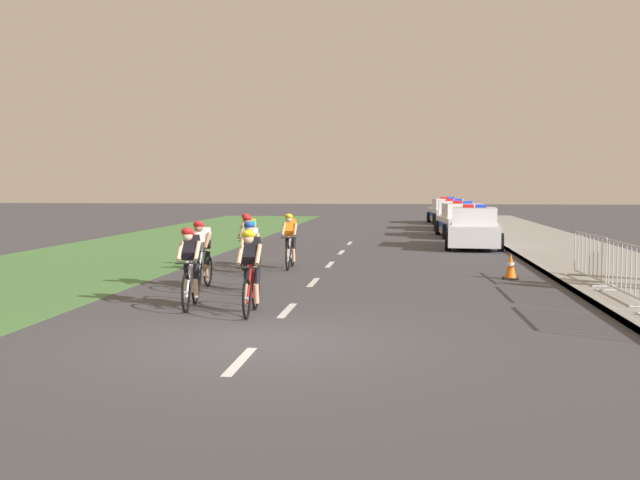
{
  "coord_description": "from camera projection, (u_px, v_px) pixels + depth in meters",
  "views": [
    {
      "loc": [
        2.11,
        -10.68,
        2.3
      ],
      "look_at": [
        0.3,
        5.54,
        1.1
      ],
      "focal_mm": 42.12,
      "sensor_mm": 36.0,
      "label": 1
    }
  ],
  "objects": [
    {
      "name": "grass_verge",
      "position": [
        122.0,
        252.0,
        25.69
      ],
      "size": [
        7.0,
        60.0,
        0.01
      ],
      "primitive_type": "cube",
      "color": "#4C7F42",
      "rests_on": "ground"
    },
    {
      "name": "cyclist_sixth",
      "position": [
        249.0,
        240.0,
        20.63
      ],
      "size": [
        0.43,
        1.72,
        1.56
      ],
      "color": "black",
      "rests_on": "ground"
    },
    {
      "name": "cyclist_second",
      "position": [
        190.0,
        266.0,
        13.95
      ],
      "size": [
        0.45,
        1.72,
        1.56
      ],
      "color": "black",
      "rests_on": "ground"
    },
    {
      "name": "kerb_edge",
      "position": [
        518.0,
        254.0,
        24.22
      ],
      "size": [
        0.16,
        60.0,
        0.13
      ],
      "primitive_type": "cube",
      "color": "#9E9E99",
      "rests_on": "ground"
    },
    {
      "name": "police_car_furthest",
      "position": [
        447.0,
        212.0,
        44.81
      ],
      "size": [
        2.3,
        4.54,
        1.59
      ],
      "color": "silver",
      "rests_on": "ground"
    },
    {
      "name": "police_car_nearest",
      "position": [
        474.0,
        229.0,
        27.38
      ],
      "size": [
        2.28,
        4.53,
        1.59
      ],
      "color": "silver",
      "rests_on": "ground"
    },
    {
      "name": "ground_plane",
      "position": [
        258.0,
        342.0,
        10.99
      ],
      "size": [
        160.0,
        160.0,
        0.0
      ],
      "primitive_type": "plane",
      "color": "#424247"
    },
    {
      "name": "cyclist_fourth",
      "position": [
        251.0,
        255.0,
        16.13
      ],
      "size": [
        0.45,
        1.72,
        1.56
      ],
      "color": "black",
      "rests_on": "ground"
    },
    {
      "name": "lane_markings_centre",
      "position": [
        322.0,
        272.0,
        19.71
      ],
      "size": [
        0.14,
        21.6,
        0.01
      ],
      "color": "white",
      "rests_on": "ground"
    },
    {
      "name": "crowd_barrier_rear",
      "position": [
        589.0,
        258.0,
        17.03
      ],
      "size": [
        0.63,
        2.32,
        1.07
      ],
      "color": "#B7BABF",
      "rests_on": "sidewalk_slab"
    },
    {
      "name": "police_car_second",
      "position": [
        462.0,
        222.0,
        33.24
      ],
      "size": [
        2.25,
        4.52,
        1.59
      ],
      "color": "white",
      "rests_on": "ground"
    },
    {
      "name": "police_car_third",
      "position": [
        454.0,
        216.0,
        38.72
      ],
      "size": [
        2.1,
        4.45,
        1.59
      ],
      "color": "white",
      "rests_on": "ground"
    },
    {
      "name": "traffic_cone_near",
      "position": [
        511.0,
        267.0,
        18.31
      ],
      "size": [
        0.36,
        0.36,
        0.64
      ],
      "color": "black",
      "rests_on": "ground"
    },
    {
      "name": "sidewalk_slab",
      "position": [
        579.0,
        255.0,
        24.01
      ],
      "size": [
        3.95,
        60.0,
        0.12
      ],
      "primitive_type": "cube",
      "color": "gray",
      "rests_on": "ground"
    },
    {
      "name": "cyclist_third",
      "position": [
        202.0,
        254.0,
        16.49
      ],
      "size": [
        0.42,
        1.72,
        1.56
      ],
      "color": "black",
      "rests_on": "ground"
    },
    {
      "name": "cyclist_seventh",
      "position": [
        290.0,
        240.0,
        20.57
      ],
      "size": [
        0.42,
        1.72,
        1.56
      ],
      "color": "black",
      "rests_on": "ground"
    },
    {
      "name": "crowd_barrier_middle",
      "position": [
        626.0,
        272.0,
        14.33
      ],
      "size": [
        0.53,
        2.32,
        1.07
      ],
      "color": "#B7BABF",
      "rests_on": "sidewalk_slab"
    },
    {
      "name": "cyclist_lead",
      "position": [
        251.0,
        271.0,
        13.27
      ],
      "size": [
        0.43,
        1.72,
        1.56
      ],
      "color": "black",
      "rests_on": "ground"
    },
    {
      "name": "cyclist_fifth",
      "position": [
        249.0,
        243.0,
        19.42
      ],
      "size": [
        0.43,
        1.72,
        1.56
      ],
      "color": "black",
      "rests_on": "ground"
    }
  ]
}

